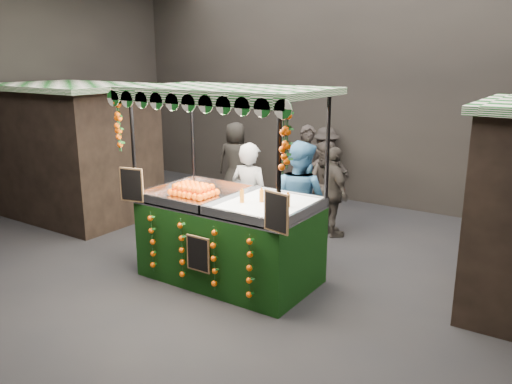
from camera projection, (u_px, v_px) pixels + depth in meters
The scene contains 11 objects.
ground at pixel (224, 281), 7.33m from camera, with size 12.00×12.00×0.00m, color black.
market_hall at pixel (220, 34), 6.47m from camera, with size 12.10×10.10×5.05m.
neighbour_stall_left at pixel (75, 150), 10.16m from camera, with size 3.00×2.20×2.60m.
juice_stall at pixel (229, 224), 7.20m from camera, with size 2.81×1.65×2.72m.
vendor_grey at pixel (250, 200), 8.14m from camera, with size 0.68×0.46×1.83m.
vendor_blue at pixel (300, 202), 7.85m from camera, with size 1.02×0.85×1.90m.
shopper_0 at pixel (307, 171), 10.17m from camera, with size 0.77×0.64×1.82m.
shopper_1 at pixel (326, 187), 9.28m from camera, with size 0.96×0.84×1.65m.
shopper_2 at pixel (334, 192), 9.02m from camera, with size 0.98×0.90×1.60m.
shopper_3 at pixel (325, 165), 11.20m from camera, with size 1.17×1.18×1.64m.
shopper_4 at pixel (236, 161), 11.39m from camera, with size 0.97×0.78×1.73m.
Camera 1 is at (4.12, -5.38, 3.11)m, focal length 36.13 mm.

